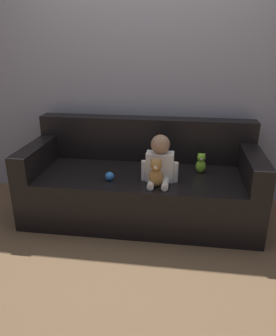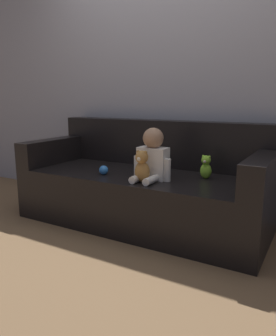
{
  "view_description": "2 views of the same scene",
  "coord_description": "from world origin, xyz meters",
  "px_view_note": "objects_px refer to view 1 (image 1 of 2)",
  "views": [
    {
      "loc": [
        0.36,
        -2.71,
        1.55
      ],
      "look_at": [
        -0.01,
        -0.1,
        0.52
      ],
      "focal_mm": 35.0,
      "sensor_mm": 36.0,
      "label": 1
    },
    {
      "loc": [
        1.31,
        -2.34,
        1.05
      ],
      "look_at": [
        0.04,
        -0.14,
        0.51
      ],
      "focal_mm": 35.0,
      "sensor_mm": 36.0,
      "label": 2
    }
  ],
  "objects_px": {
    "teddy_bear_brown": "(156,173)",
    "couch": "(142,183)",
    "plush_toy_side": "(201,163)",
    "toy_ball": "(110,176)",
    "person_baby": "(160,161)"
  },
  "relations": [
    {
      "from": "teddy_bear_brown",
      "to": "plush_toy_side",
      "type": "distance_m",
      "value": 0.51
    },
    {
      "from": "plush_toy_side",
      "to": "person_baby",
      "type": "bearing_deg",
      "value": -146.69
    },
    {
      "from": "person_baby",
      "to": "teddy_bear_brown",
      "type": "height_order",
      "value": "person_baby"
    },
    {
      "from": "couch",
      "to": "person_baby",
      "type": "xyz_separation_m",
      "value": [
        0.18,
        -0.22,
        0.31
      ]
    },
    {
      "from": "couch",
      "to": "teddy_bear_brown",
      "type": "height_order",
      "value": "couch"
    },
    {
      "from": "plush_toy_side",
      "to": "toy_ball",
      "type": "distance_m",
      "value": 0.82
    },
    {
      "from": "couch",
      "to": "teddy_bear_brown",
      "type": "relative_size",
      "value": 8.65
    },
    {
      "from": "couch",
      "to": "plush_toy_side",
      "type": "relative_size",
      "value": 11.33
    },
    {
      "from": "couch",
      "to": "teddy_bear_brown",
      "type": "distance_m",
      "value": 0.46
    },
    {
      "from": "plush_toy_side",
      "to": "toy_ball",
      "type": "bearing_deg",
      "value": -159.62
    },
    {
      "from": "couch",
      "to": "plush_toy_side",
      "type": "height_order",
      "value": "couch"
    },
    {
      "from": "plush_toy_side",
      "to": "toy_ball",
      "type": "xyz_separation_m",
      "value": [
        -0.77,
        -0.28,
        -0.05
      ]
    },
    {
      "from": "teddy_bear_brown",
      "to": "toy_ball",
      "type": "distance_m",
      "value": 0.41
    },
    {
      "from": "couch",
      "to": "plush_toy_side",
      "type": "xyz_separation_m",
      "value": [
        0.53,
        0.01,
        0.22
      ]
    },
    {
      "from": "teddy_bear_brown",
      "to": "couch",
      "type": "bearing_deg",
      "value": 114.78
    }
  ]
}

